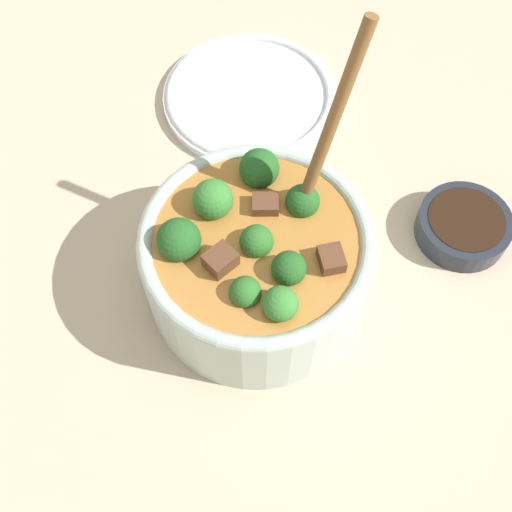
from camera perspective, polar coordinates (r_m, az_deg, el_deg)
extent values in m
plane|color=#C6B293|center=(0.71, 0.00, -2.88)|extent=(4.00, 4.00, 0.00)
cylinder|color=#B2C6BC|center=(0.67, 0.00, -0.88)|extent=(0.23, 0.23, 0.10)
torus|color=#B2C6BC|center=(0.62, 0.00, 1.41)|extent=(0.23, 0.23, 0.02)
cylinder|color=#B27533|center=(0.65, 0.00, -0.17)|extent=(0.21, 0.21, 0.07)
sphere|color=#2D6B28|center=(0.61, 0.32, 1.33)|extent=(0.03, 0.03, 0.03)
cylinder|color=#6B9956|center=(0.63, 0.31, 0.22)|extent=(0.01, 0.01, 0.01)
sphere|color=#235B23|center=(0.59, 2.94, -1.09)|extent=(0.03, 0.03, 0.03)
cylinder|color=#6B9956|center=(0.62, 2.84, -2.16)|extent=(0.01, 0.01, 0.02)
sphere|color=#2D6B28|center=(0.59, -0.96, -3.20)|extent=(0.03, 0.03, 0.03)
cylinder|color=#6B9956|center=(0.61, -0.93, -4.11)|extent=(0.01, 0.01, 0.01)
sphere|color=#235B23|center=(0.65, 0.30, 7.80)|extent=(0.04, 0.04, 0.04)
cylinder|color=#6B9956|center=(0.68, 0.29, 6.27)|extent=(0.01, 0.01, 0.02)
sphere|color=#235B23|center=(0.61, -6.86, 1.14)|extent=(0.04, 0.04, 0.04)
cylinder|color=#6B9956|center=(0.64, -6.57, -0.29)|extent=(0.02, 0.02, 0.02)
sphere|color=#387F33|center=(0.58, 2.17, -4.26)|extent=(0.03, 0.03, 0.03)
cylinder|color=#6B9956|center=(0.60, 2.09, -5.25)|extent=(0.01, 0.01, 0.01)
sphere|color=#387F33|center=(0.63, -3.86, 5.06)|extent=(0.04, 0.04, 0.04)
cylinder|color=#6B9956|center=(0.65, -3.71, 3.59)|extent=(0.01, 0.01, 0.02)
sphere|color=#235B23|center=(0.64, 4.16, 4.89)|extent=(0.03, 0.03, 0.03)
cylinder|color=#6B9956|center=(0.66, 4.02, 3.66)|extent=(0.01, 0.01, 0.02)
cube|color=brown|center=(0.61, 6.69, -0.38)|extent=(0.03, 0.03, 0.02)
cube|color=brown|center=(0.60, -3.17, -0.42)|extent=(0.04, 0.04, 0.02)
cube|color=brown|center=(0.64, 0.83, 4.45)|extent=(0.02, 0.03, 0.02)
ellipsoid|color=brown|center=(0.64, 3.89, 4.13)|extent=(0.04, 0.03, 0.01)
cylinder|color=brown|center=(0.58, 6.65, 11.35)|extent=(0.05, 0.06, 0.21)
cylinder|color=#232833|center=(0.77, 17.93, 2.51)|extent=(0.11, 0.11, 0.03)
cylinder|color=black|center=(0.76, 18.15, 2.95)|extent=(0.09, 0.09, 0.01)
cylinder|color=white|center=(0.87, -0.55, 13.93)|extent=(0.23, 0.23, 0.01)
torus|color=white|center=(0.86, -0.55, 14.21)|extent=(0.22, 0.22, 0.01)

